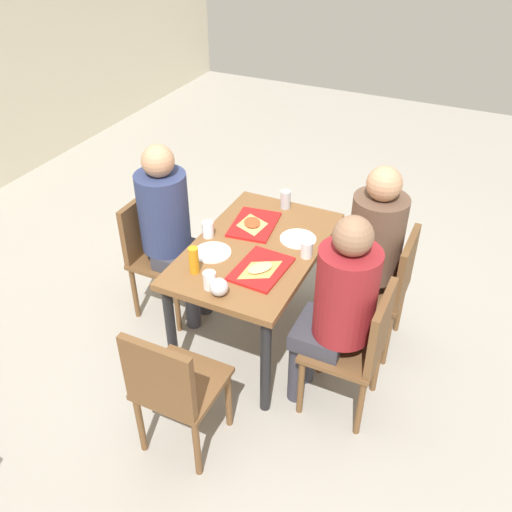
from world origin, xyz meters
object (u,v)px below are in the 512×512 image
object	(u,v)px
plastic_cup_a	(208,229)
chair_near_left	(359,344)
tray_red_near	(261,269)
foil_bundle	(219,287)
person_far_side	(169,222)
main_table	(256,260)
paper_plate_center	(212,252)
person_in_brown_jacket	(369,245)
chair_far_side	(155,248)
pizza_slice_b	(252,223)
plastic_cup_b	(307,249)
soda_can	(286,199)
paper_plate_near_edge	(298,239)
plastic_cup_c	(209,280)
person_in_red	(338,301)
tray_red_far	(254,224)
chair_near_right	(387,283)
chair_left_end	(172,386)
pizza_slice_a	(260,269)
condiment_bottle	(194,260)

from	to	relation	value
plastic_cup_a	chair_near_left	bearing A→B (deg)	-103.88
tray_red_near	foil_bundle	world-z (taller)	foil_bundle
person_far_side	plastic_cup_a	bearing A→B (deg)	-95.54
main_table	paper_plate_center	world-z (taller)	paper_plate_center
person_in_brown_jacket	person_far_side	bearing A→B (deg)	103.42
chair_far_side	paper_plate_center	distance (m)	0.62
paper_plate_center	pizza_slice_b	distance (m)	0.37
plastic_cup_b	soda_can	distance (m)	0.57
chair_near_left	paper_plate_near_edge	bearing A→B (deg)	49.75
paper_plate_near_edge	foil_bundle	distance (m)	0.69
person_far_side	plastic_cup_c	distance (m)	0.72
person_in_red	tray_red_far	xyz separation A→B (m)	(0.49, 0.72, -0.00)
plastic_cup_a	plastic_cup_c	bearing A→B (deg)	-149.69
chair_near_right	plastic_cup_b	bearing A→B (deg)	120.73
chair_near_right	person_in_brown_jacket	distance (m)	0.28
chair_far_side	person_in_brown_jacket	world-z (taller)	person_in_brown_jacket
chair_left_end	tray_red_far	bearing A→B (deg)	5.33
main_table	chair_left_end	xyz separation A→B (m)	(-0.96, 0.00, -0.13)
paper_plate_near_edge	plastic_cup_a	world-z (taller)	plastic_cup_a
chair_near_right	soda_can	bearing A→B (deg)	75.16
paper_plate_near_edge	main_table	bearing A→B (deg)	131.05
main_table	plastic_cup_a	xyz separation A→B (m)	(-0.03, 0.31, 0.15)
person_far_side	pizza_slice_b	xyz separation A→B (m)	(0.19, -0.49, 0.02)
paper_plate_center	pizza_slice_a	world-z (taller)	pizza_slice_a
person_in_brown_jacket	paper_plate_near_edge	size ratio (longest dim) A/B	5.68
condiment_bottle	main_table	bearing A→B (deg)	-27.92
paper_plate_center	soda_can	size ratio (longest dim) A/B	1.80
chair_near_left	chair_near_right	distance (m)	0.58
pizza_slice_a	plastic_cup_b	xyz separation A→B (m)	(0.25, -0.18, 0.03)
plastic_cup_a	person_in_brown_jacket	bearing A→B (deg)	-70.81
paper_plate_center	chair_near_right	bearing A→B (deg)	-63.91
chair_near_right	person_in_brown_jacket	size ratio (longest dim) A/B	0.67
person_far_side	pizza_slice_b	world-z (taller)	person_far_side
person_in_brown_jacket	foil_bundle	distance (m)	0.98
chair_far_side	paper_plate_center	world-z (taller)	chair_far_side
main_table	person_far_side	size ratio (longest dim) A/B	0.93
condiment_bottle	foil_bundle	size ratio (longest dim) A/B	1.60
chair_far_side	paper_plate_near_edge	distance (m)	0.99
person_far_side	plastic_cup_a	distance (m)	0.30
tray_red_near	paper_plate_center	world-z (taller)	tray_red_near
person_far_side	paper_plate_near_edge	bearing A→B (deg)	-77.84
paper_plate_near_edge	pizza_slice_b	bearing A→B (deg)	87.94
paper_plate_center	plastic_cup_c	world-z (taller)	plastic_cup_c
condiment_bottle	person_far_side	bearing A→B (deg)	47.25
chair_near_left	paper_plate_center	distance (m)	0.98
paper_plate_near_edge	foil_bundle	world-z (taller)	foil_bundle
tray_red_far	plastic_cup_a	size ratio (longest dim) A/B	3.60
plastic_cup_a	plastic_cup_c	world-z (taller)	same
main_table	chair_near_right	world-z (taller)	chair_near_right
main_table	foil_bundle	size ratio (longest dim) A/B	11.59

